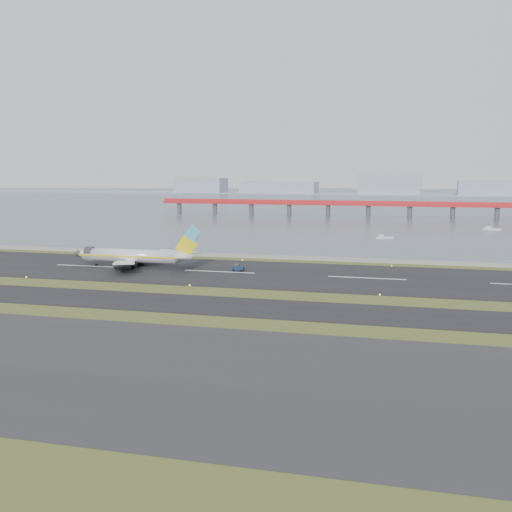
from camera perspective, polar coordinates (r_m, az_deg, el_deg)
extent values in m
plane|color=#344418|center=(147.87, -6.96, -3.19)|extent=(1000.00, 1000.00, 0.00)
cube|color=#2A2A2D|center=(100.46, -18.94, -8.71)|extent=(1000.00, 50.00, 0.10)
cube|color=black|center=(137.04, -8.84, -4.06)|extent=(1000.00, 18.00, 0.10)
cube|color=black|center=(175.59, -3.28, -1.41)|extent=(1000.00, 45.00, 0.10)
cube|color=gray|center=(203.91, -0.63, -0.01)|extent=(1000.00, 2.50, 1.00)
cube|color=#445561|center=(597.67, 9.87, 4.87)|extent=(1400.00, 800.00, 1.30)
cube|color=red|center=(386.61, 9.96, 4.53)|extent=(260.00, 5.00, 1.60)
cube|color=red|center=(386.53, 9.96, 4.75)|extent=(260.00, 0.40, 1.40)
cylinder|color=#4C4C51|center=(406.92, -3.68, 4.14)|extent=(2.80, 2.80, 7.00)
cylinder|color=#4C4C51|center=(386.87, 9.94, 3.86)|extent=(2.80, 2.80, 7.00)
cube|color=#99A2B4|center=(757.00, 11.01, 5.40)|extent=(1400.00, 80.00, 1.00)
cube|color=#99A2B4|center=(803.23, -4.92, 6.27)|extent=(60.00, 35.00, 18.00)
cube|color=#99A2B4|center=(774.78, 2.08, 6.10)|extent=(90.00, 35.00, 14.00)
cube|color=#99A2B4|center=(756.02, 11.79, 6.21)|extent=(70.00, 35.00, 22.00)
cube|color=#99A2B4|center=(759.55, 21.66, 5.61)|extent=(110.00, 35.00, 16.00)
cylinder|color=silver|center=(185.70, -11.06, 0.03)|extent=(28.00, 3.80, 3.80)
cone|color=silver|center=(193.05, -15.22, 0.19)|extent=(3.20, 3.80, 3.80)
cone|color=silver|center=(179.14, -6.40, -0.06)|extent=(5.00, 3.80, 3.80)
cube|color=yellow|center=(183.99, -11.32, -0.05)|extent=(31.00, 0.06, 0.45)
cube|color=yellow|center=(187.41, -10.80, 0.10)|extent=(31.00, 0.06, 0.45)
cube|color=silver|center=(177.28, -11.62, -0.57)|extent=(11.31, 15.89, 1.66)
cube|color=silver|center=(192.47, -9.35, 0.12)|extent=(11.31, 15.89, 1.66)
cylinder|color=#37373C|center=(180.42, -11.74, -0.82)|extent=(4.20, 2.10, 2.10)
cylinder|color=#37373C|center=(191.09, -10.12, -0.31)|extent=(4.20, 2.10, 2.10)
cube|color=yellow|center=(178.49, -6.18, 0.86)|extent=(6.80, 0.35, 6.85)
cube|color=#50B5E3|center=(177.41, -5.62, 2.02)|extent=(4.85, 0.37, 4.90)
cube|color=silver|center=(175.46, -6.77, -0.06)|extent=(5.64, 6.80, 0.22)
cube|color=silver|center=(182.47, -5.88, 0.25)|extent=(5.64, 6.80, 0.22)
cylinder|color=black|center=(191.19, -14.00, -0.77)|extent=(0.80, 0.28, 0.80)
cylinder|color=black|center=(182.96, -11.00, -1.02)|extent=(1.00, 0.38, 1.00)
cylinder|color=black|center=(187.95, -10.25, -0.77)|extent=(1.00, 0.38, 1.00)
cube|color=#16233D|center=(176.24, -1.60, -1.10)|extent=(3.16, 1.80, 1.18)
cube|color=#37373C|center=(176.23, -1.72, -0.84)|extent=(1.39, 1.49, 0.69)
cylinder|color=black|center=(175.88, -2.01, -1.29)|extent=(0.69, 0.30, 0.69)
cylinder|color=black|center=(177.37, -1.86, -1.22)|extent=(0.69, 0.30, 0.69)
cylinder|color=black|center=(175.28, -1.33, -1.32)|extent=(0.69, 0.30, 0.69)
cylinder|color=black|center=(176.78, -1.19, -1.25)|extent=(0.69, 0.30, 0.69)
cube|color=silver|center=(265.89, 11.36, 1.60)|extent=(7.17, 3.82, 0.88)
cube|color=silver|center=(265.53, 11.05, 1.77)|extent=(2.29, 2.01, 0.88)
cube|color=silver|center=(316.88, 20.26, 2.24)|extent=(8.30, 4.47, 1.02)
cube|color=silver|center=(317.10, 19.96, 2.42)|extent=(2.66, 2.34, 1.02)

